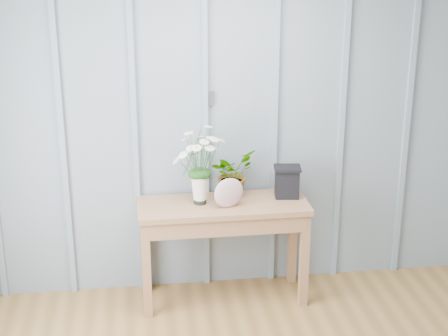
{
  "coord_description": "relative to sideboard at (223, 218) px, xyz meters",
  "views": [
    {
      "loc": [
        -0.75,
        -2.42,
        2.59
      ],
      "look_at": [
        -0.16,
        1.94,
        1.03
      ],
      "focal_mm": 55.0,
      "sensor_mm": 36.0,
      "label": 1
    }
  ],
  "objects": [
    {
      "name": "room_shell",
      "position": [
        0.16,
        -1.08,
        1.35
      ],
      "size": [
        4.0,
        4.5,
        2.5
      ],
      "color": "gray",
      "rests_on": "ground"
    },
    {
      "name": "sideboard",
      "position": [
        0.0,
        0.0,
        0.0
      ],
      "size": [
        1.2,
        0.45,
        0.75
      ],
      "color": "#936543",
      "rests_on": "ground"
    },
    {
      "name": "daisy_vase",
      "position": [
        -0.16,
        0.02,
        0.47
      ],
      "size": [
        0.4,
        0.31,
        0.57
      ],
      "color": "black",
      "rests_on": "sideboard"
    },
    {
      "name": "spider_plant",
      "position": [
        0.08,
        0.13,
        0.28
      ],
      "size": [
        0.4,
        0.4,
        0.34
      ],
      "primitive_type": "imported",
      "rotation": [
        0.0,
        0.0,
        0.78
      ],
      "color": "#133D11",
      "rests_on": "sideboard"
    },
    {
      "name": "felt_disc_vessel",
      "position": [
        0.03,
        -0.08,
        0.22
      ],
      "size": [
        0.22,
        0.11,
        0.21
      ],
      "primitive_type": "ellipsoid",
      "rotation": [
        0.0,
        0.0,
        0.25
      ],
      "color": "#9B5670",
      "rests_on": "sideboard"
    },
    {
      "name": "carved_box",
      "position": [
        0.47,
        0.06,
        0.23
      ],
      "size": [
        0.2,
        0.17,
        0.23
      ],
      "color": "black",
      "rests_on": "sideboard"
    }
  ]
}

